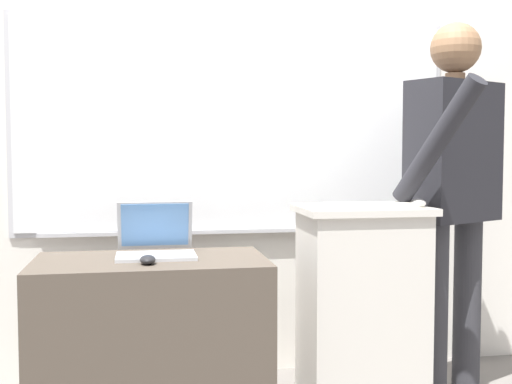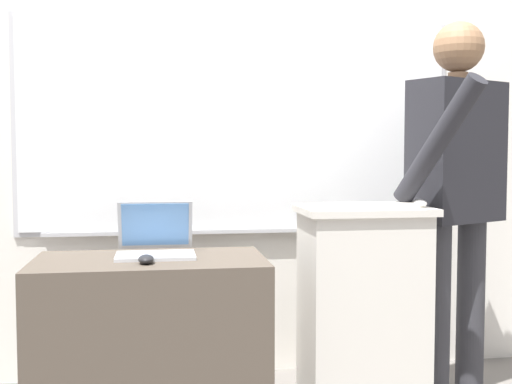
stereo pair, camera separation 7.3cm
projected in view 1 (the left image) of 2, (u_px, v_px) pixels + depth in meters
name	position (u px, v px, depth m)	size (l,w,h in m)	color
back_wall	(248.00, 127.00, 3.41)	(6.40, 0.17, 2.61)	silver
lectern_podium	(361.00, 312.00, 2.81)	(0.55, 0.40, 0.94)	beige
side_desk	(152.00, 350.00, 2.59)	(0.93, 0.53, 0.74)	#4C4238
person_presenter	(454.00, 182.00, 2.96)	(0.63, 0.71, 1.76)	#333338
laptop	(156.00, 240.00, 2.66)	(0.32, 0.28, 0.22)	#B7BABF
wireless_keyboard	(373.00, 205.00, 2.73)	(0.42, 0.11, 0.02)	beige
computer_mouse_by_laptop	(148.00, 260.00, 2.45)	(0.06, 0.10, 0.03)	black
computer_mouse_by_keyboard	(418.00, 203.00, 2.75)	(0.06, 0.10, 0.03)	silver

